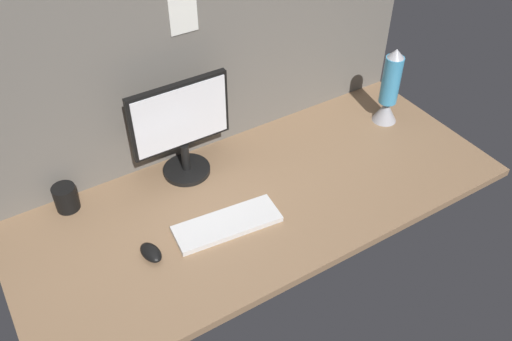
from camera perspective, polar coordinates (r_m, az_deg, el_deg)
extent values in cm
cube|color=#8C6B4C|center=(201.50, 0.20, -2.67)|extent=(180.00, 80.00, 3.00)
cube|color=slate|center=(204.22, -5.44, 11.79)|extent=(180.00, 5.00, 76.88)
cube|color=white|center=(189.15, -7.70, 16.51)|extent=(10.25, 0.40, 17.81)
cylinder|color=black|center=(210.39, -7.26, 0.08)|extent=(18.00, 18.00, 1.80)
cylinder|color=black|center=(206.27, -7.41, 1.42)|extent=(3.20, 3.20, 11.00)
cube|color=black|center=(195.83, -8.00, 5.74)|extent=(37.87, 2.40, 25.98)
cube|color=white|center=(194.76, -7.83, 5.54)|extent=(35.47, 0.60, 23.58)
cube|color=silver|center=(188.34, -3.05, -5.61)|extent=(38.14, 16.72, 2.00)
ellipsoid|color=black|center=(181.85, -10.95, -8.45)|extent=(6.99, 10.34, 3.40)
cylinder|color=black|center=(202.92, -19.31, -2.72)|extent=(8.26, 8.26, 9.78)
cone|color=#A5A5AD|center=(239.62, 13.42, 6.12)|extent=(10.38, 10.38, 9.44)
cylinder|color=#3F99CC|center=(231.55, 14.00, 9.17)|extent=(7.55, 7.55, 20.76)
cone|color=#A5A5AD|center=(225.53, 14.50, 11.81)|extent=(6.80, 6.80, 3.78)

